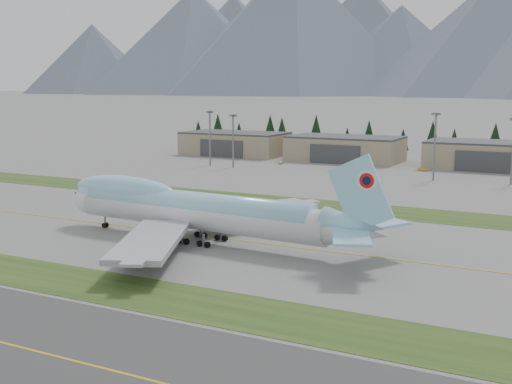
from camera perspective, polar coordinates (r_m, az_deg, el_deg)
The scene contains 12 objects.
ground at distance 143.42m, azimuth -6.49°, elevation -3.68°, with size 7000.00×7000.00×0.00m, color slate.
grass_strip_near at distance 114.85m, azimuth -17.13°, elevation -7.37°, with size 400.00×14.00×0.08m, color #294518.
grass_strip_far at distance 181.77m, azimuth 1.38°, elevation -0.84°, with size 400.00×18.00×0.08m, color #294518.
taxiway_line_main at distance 143.42m, azimuth -6.49°, elevation -3.68°, with size 400.00×0.40×0.02m, color gold.
boeing_747_freighter at distance 134.62m, azimuth -5.48°, elevation -1.57°, with size 78.23×67.50×20.63m.
hangar_left at distance 305.46m, azimuth -1.88°, elevation 4.34°, with size 48.00×26.60×10.80m.
hangar_center at distance 282.97m, azimuth 7.93°, elevation 3.85°, with size 48.00×26.60×10.80m.
hangar_right at distance 269.33m, azimuth 20.07°, elevation 3.09°, with size 48.00×26.60×10.80m.
floodlight_masts at distance 234.45m, azimuth 11.10°, elevation 5.15°, with size 141.68×5.69×23.30m.
service_vehicle_a at distance 269.75m, azimuth 2.21°, elevation 2.51°, with size 1.59×3.93×1.34m, color silver.
service_vehicle_b at distance 255.07m, azimuth 14.59°, elevation 1.82°, with size 1.37×3.89×1.28m, color #BB8F2E.
conifer_belt at distance 338.62m, azimuth 13.37°, elevation 4.92°, with size 273.13×16.20×16.88m.
Camera 1 is at (77.80, -116.07, 32.31)m, focal length 45.00 mm.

